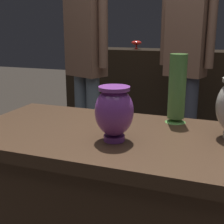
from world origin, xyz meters
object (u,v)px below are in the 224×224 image
vase_centerpiece (114,111)px  visitor_center_back (186,57)px  shelf_vase_left (136,43)px  shelf_vase_center (186,42)px  visitor_near_left (86,55)px  vase_left_accent (177,90)px

vase_centerpiece → visitor_center_back: 1.60m
shelf_vase_left → shelf_vase_center: size_ratio=0.80×
visitor_center_back → vase_centerpiece: bearing=104.6°
shelf_vase_center → visitor_near_left: bearing=-121.7°
visitor_center_back → visitor_near_left: visitor_near_left is taller
vase_centerpiece → visitor_near_left: bearing=119.1°
shelf_vase_center → visitor_center_back: visitor_center_back is taller
shelf_vase_left → shelf_vase_center: (0.52, 0.03, 0.02)m
vase_left_accent → visitor_near_left: 1.28m
visitor_center_back → visitor_near_left: bearing=41.1°
vase_left_accent → shelf_vase_center: size_ratio=2.20×
vase_centerpiece → shelf_vase_center: size_ratio=1.50×
shelf_vase_center → shelf_vase_left: bearing=-176.6°
vase_left_accent → visitor_near_left: visitor_near_left is taller
shelf_vase_left → visitor_center_back: (0.62, -0.68, -0.07)m
vase_left_accent → shelf_vase_left: 2.10m
vase_centerpiece → vase_left_accent: (0.18, 0.33, 0.03)m
shelf_vase_left → visitor_near_left: bearing=-97.3°
vase_centerpiece → visitor_center_back: visitor_center_back is taller
vase_centerpiece → visitor_center_back: size_ratio=0.13×
vase_left_accent → visitor_center_back: bearing=95.9°
vase_centerpiece → shelf_vase_left: 2.35m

